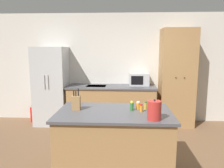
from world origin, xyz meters
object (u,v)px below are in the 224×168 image
object	(u,v)px
refrigerator	(52,86)
spice_bottle_tall_dark	(132,106)
pantry_cabinet	(177,78)
microwave	(139,79)
fire_extinguisher	(33,114)
spice_bottle_short_red	(141,108)
kettle	(154,110)
spice_bottle_green_herb	(138,106)
spice_bottle_amber_oil	(146,106)
knife_block	(76,103)

from	to	relation	value
refrigerator	spice_bottle_tall_dark	size ratio (longest dim) A/B	13.76
pantry_cabinet	microwave	size ratio (longest dim) A/B	4.86
microwave	fire_extinguisher	bearing A→B (deg)	-178.13
spice_bottle_short_red	kettle	bearing A→B (deg)	-68.57
spice_bottle_short_red	spice_bottle_green_herb	xyz separation A→B (m)	(-0.03, 0.13, 0.00)
refrigerator	kettle	xyz separation A→B (m)	(2.05, -2.43, 0.13)
spice_bottle_amber_oil	kettle	size ratio (longest dim) A/B	0.43
spice_bottle_short_red	fire_extinguisher	world-z (taller)	spice_bottle_short_red
knife_block	fire_extinguisher	distance (m)	2.74
spice_bottle_green_herb	fire_extinguisher	bearing A→B (deg)	139.87
spice_bottle_tall_dark	knife_block	bearing A→B (deg)	-179.29
microwave	spice_bottle_amber_oil	xyz separation A→B (m)	(-0.05, -2.11, -0.08)
spice_bottle_amber_oil	fire_extinguisher	world-z (taller)	spice_bottle_amber_oil
refrigerator	spice_bottle_amber_oil	distance (m)	2.81
spice_bottle_green_herb	fire_extinguisher	world-z (taller)	spice_bottle_green_herb
pantry_cabinet	knife_block	distance (m)	2.82
microwave	spice_bottle_short_red	distance (m)	2.25
microwave	kettle	bearing A→B (deg)	-89.94
spice_bottle_tall_dark	spice_bottle_amber_oil	size ratio (longest dim) A/B	1.19
refrigerator	pantry_cabinet	xyz separation A→B (m)	(2.90, 0.05, 0.20)
microwave	spice_bottle_tall_dark	bearing A→B (deg)	-96.53
spice_bottle_short_red	knife_block	bearing A→B (deg)	176.67
refrigerator	kettle	world-z (taller)	refrigerator
spice_bottle_tall_dark	fire_extinguisher	world-z (taller)	spice_bottle_tall_dark
pantry_cabinet	kettle	world-z (taller)	pantry_cabinet
spice_bottle_tall_dark	fire_extinguisher	bearing A→B (deg)	137.75
kettle	microwave	bearing A→B (deg)	90.06
pantry_cabinet	spice_bottle_green_herb	world-z (taller)	pantry_cabinet
knife_block	spice_bottle_amber_oil	distance (m)	0.97
pantry_cabinet	spice_bottle_short_red	bearing A→B (deg)	-114.41
knife_block	spice_bottle_green_herb	bearing A→B (deg)	5.45
knife_block	spice_bottle_green_herb	size ratio (longest dim) A/B	2.76
spice_bottle_amber_oil	fire_extinguisher	size ratio (longest dim) A/B	0.26
pantry_cabinet	kettle	xyz separation A→B (m)	(-0.85, -2.48, -0.07)
spice_bottle_amber_oil	spice_bottle_green_herb	size ratio (longest dim) A/B	1.00
spice_bottle_short_red	fire_extinguisher	xyz separation A→B (m)	(-2.44, 2.16, -0.78)
spice_bottle_short_red	refrigerator	bearing A→B (deg)	132.52
knife_block	fire_extinguisher	world-z (taller)	knife_block
microwave	knife_block	bearing A→B (deg)	-114.94
knife_block	microwave	bearing A→B (deg)	65.06
microwave	spice_bottle_amber_oil	world-z (taller)	microwave
spice_bottle_short_red	spice_bottle_amber_oil	bearing A→B (deg)	61.79
microwave	knife_block	distance (m)	2.42
microwave	spice_bottle_amber_oil	size ratio (longest dim) A/B	4.13
spice_bottle_amber_oil	fire_extinguisher	distance (m)	3.32
spice_bottle_tall_dark	spice_bottle_short_red	distance (m)	0.14
knife_block	spice_bottle_short_red	world-z (taller)	knife_block
spice_bottle_tall_dark	kettle	size ratio (longest dim) A/B	0.51
spice_bottle_short_red	fire_extinguisher	distance (m)	3.35
knife_block	kettle	world-z (taller)	knife_block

